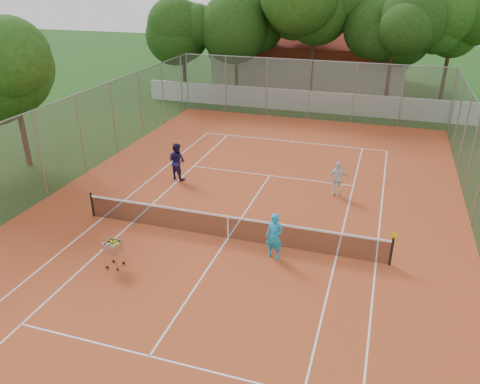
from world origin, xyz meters
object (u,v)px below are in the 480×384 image
(clubhouse, at_px, (311,58))
(player_far_right, at_px, (338,179))
(ball_hopper, at_px, (114,253))
(tennis_net, at_px, (228,227))
(player_far_left, at_px, (177,161))
(player_near, at_px, (274,236))

(clubhouse, height_order, player_far_right, clubhouse)
(clubhouse, distance_m, ball_hopper, 32.06)
(tennis_net, distance_m, player_far_right, 6.16)
(player_far_left, relative_size, player_far_right, 1.11)
(player_near, relative_size, player_far_right, 1.04)
(player_near, height_order, player_far_left, player_far_left)
(tennis_net, relative_size, player_far_left, 6.50)
(player_near, bearing_deg, player_far_left, 146.63)
(clubhouse, height_order, player_near, clubhouse)
(player_near, distance_m, player_far_right, 6.03)
(tennis_net, relative_size, player_near, 6.94)
(player_near, distance_m, player_far_left, 8.26)
(tennis_net, height_order, player_near, player_near)
(player_far_left, bearing_deg, clubhouse, -79.61)
(clubhouse, bearing_deg, tennis_net, -86.05)
(tennis_net, relative_size, ball_hopper, 11.07)
(clubhouse, relative_size, ball_hopper, 15.28)
(clubhouse, relative_size, player_far_right, 9.97)
(clubhouse, distance_m, player_far_left, 24.46)
(player_far_right, bearing_deg, clubhouse, -86.09)
(ball_hopper, bearing_deg, player_far_right, 61.77)
(clubhouse, bearing_deg, player_near, -82.38)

